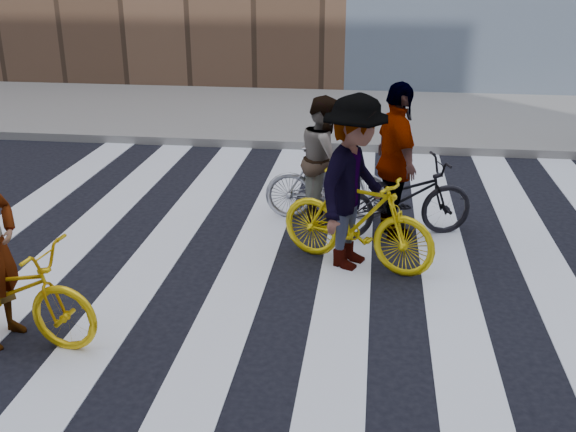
% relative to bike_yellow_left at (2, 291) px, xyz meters
% --- Properties ---
extents(ground, '(100.00, 100.00, 0.00)m').
position_rel_bike_yellow_left_xyz_m(ground, '(2.42, 1.59, -0.49)').
color(ground, black).
rests_on(ground, ground).
extents(sidewalk_far, '(100.00, 5.00, 0.15)m').
position_rel_bike_yellow_left_xyz_m(sidewalk_far, '(2.42, 9.09, -0.41)').
color(sidewalk_far, gray).
rests_on(sidewalk_far, ground).
extents(zebra_crosswalk, '(8.25, 10.00, 0.01)m').
position_rel_bike_yellow_left_xyz_m(zebra_crosswalk, '(2.42, 1.59, -0.48)').
color(zebra_crosswalk, white).
rests_on(zebra_crosswalk, ground).
extents(bike_yellow_left, '(1.92, 0.87, 0.97)m').
position_rel_bike_yellow_left_xyz_m(bike_yellow_left, '(0.00, 0.00, 0.00)').
color(bike_yellow_left, yellow).
rests_on(bike_yellow_left, ground).
extents(bike_silver_mid, '(1.66, 0.56, 0.98)m').
position_rel_bike_yellow_left_xyz_m(bike_silver_mid, '(2.65, 3.35, 0.00)').
color(bike_silver_mid, '#A2A3AC').
rests_on(bike_silver_mid, ground).
extents(bike_yellow_right, '(1.88, 1.17, 1.09)m').
position_rel_bike_yellow_left_xyz_m(bike_yellow_right, '(3.07, 1.97, 0.06)').
color(bike_yellow_right, yellow).
rests_on(bike_yellow_right, ground).
extents(bike_dark_rear, '(1.99, 1.19, 0.99)m').
position_rel_bike_yellow_left_xyz_m(bike_dark_rear, '(3.54, 2.88, 0.01)').
color(bike_dark_rear, black).
rests_on(bike_dark_rear, ground).
extents(rider_mid, '(0.67, 0.83, 1.64)m').
position_rel_bike_yellow_left_xyz_m(rider_mid, '(2.60, 3.35, 0.33)').
color(rider_mid, slate).
rests_on(rider_mid, ground).
extents(rider_right, '(1.14, 1.43, 1.94)m').
position_rel_bike_yellow_left_xyz_m(rider_right, '(3.02, 1.97, 0.48)').
color(rider_right, slate).
rests_on(rider_right, ground).
extents(rider_rear, '(0.78, 1.21, 1.91)m').
position_rel_bike_yellow_left_xyz_m(rider_rear, '(3.49, 2.88, 0.47)').
color(rider_rear, slate).
rests_on(rider_rear, ground).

